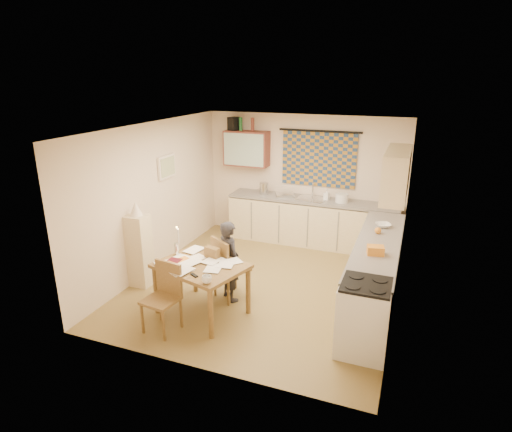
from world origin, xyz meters
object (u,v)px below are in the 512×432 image
at_px(stove, 363,318).
at_px(chair_far, 231,279).
at_px(counter_back, 311,222).
at_px(dining_table, 202,288).
at_px(shelf_stand, 140,251).
at_px(person, 229,261).
at_px(counter_right, 376,272).

relative_size(stove, chair_far, 0.95).
bearing_deg(counter_back, dining_table, -104.52).
bearing_deg(stove, dining_table, 177.36).
distance_m(dining_table, shelf_stand, 1.39).
height_order(counter_back, chair_far, chair_far).
bearing_deg(chair_far, person, 127.63).
height_order(dining_table, shelf_stand, shelf_stand).
relative_size(stove, person, 0.75).
height_order(dining_table, person, person).
relative_size(dining_table, shelf_stand, 1.17).
xyz_separation_m(counter_back, stove, (1.43, -3.20, 0.01)).
bearing_deg(dining_table, counter_back, 91.81).
bearing_deg(dining_table, person, 84.64).
xyz_separation_m(dining_table, person, (0.20, 0.50, 0.24)).
relative_size(counter_right, person, 2.39).
height_order(stove, shelf_stand, shelf_stand).
xyz_separation_m(counter_back, dining_table, (-0.80, -3.10, -0.07)).
bearing_deg(stove, counter_right, 90.00).
distance_m(counter_back, person, 2.67).
bearing_deg(stove, person, 163.41).
bearing_deg(counter_right, shelf_stand, -166.64).
relative_size(counter_back, shelf_stand, 2.81).
xyz_separation_m(stove, shelf_stand, (-3.54, 0.52, 0.13)).
xyz_separation_m(dining_table, chair_far, (0.20, 0.55, -0.08)).
distance_m(stove, dining_table, 2.23).
height_order(counter_right, chair_far, chair_far).
height_order(counter_back, stove, stove).
distance_m(counter_back, counter_right, 2.33).
relative_size(counter_back, person, 2.67).
relative_size(counter_back, counter_right, 1.12).
xyz_separation_m(counter_back, chair_far, (-0.61, -2.54, -0.15)).
distance_m(person, shelf_stand, 1.51).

